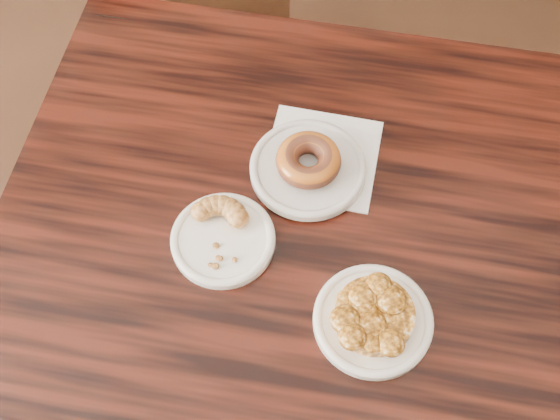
{
  "coord_description": "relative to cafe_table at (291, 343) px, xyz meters",
  "views": [
    {
      "loc": [
        0.02,
        -0.16,
        1.61
      ],
      "look_at": [
        0.09,
        0.3,
        0.8
      ],
      "focal_mm": 45.0,
      "sensor_mm": 36.0,
      "label": 1
    }
  ],
  "objects": [
    {
      "name": "room_walls",
      "position": [
        -0.1,
        -0.25,
        1.02
      ],
      "size": [
        5.02,
        5.02,
        2.8
      ],
      "color": "tan",
      "rests_on": "floor"
    },
    {
      "name": "cafe_table",
      "position": [
        0.0,
        0.0,
        0.0
      ],
      "size": [
        1.08,
        1.08,
        0.75
      ],
      "primitive_type": "cube",
      "rotation": [
        0.0,
        0.0,
        -0.33
      ],
      "color": "black",
      "rests_on": "floor"
    },
    {
      "name": "napkin",
      "position": [
        0.06,
        0.15,
        0.38
      ],
      "size": [
        0.21,
        0.21,
        0.0
      ],
      "primitive_type": "cube",
      "rotation": [
        0.0,
        0.0,
        -0.35
      ],
      "color": "white",
      "rests_on": "cafe_table"
    },
    {
      "name": "plate_donut",
      "position": [
        0.04,
        0.12,
        0.39
      ],
      "size": [
        0.17,
        0.17,
        0.01
      ],
      "primitive_type": "cylinder",
      "color": "silver",
      "rests_on": "napkin"
    },
    {
      "name": "plate_cruller",
      "position": [
        -0.09,
        0.03,
        0.38
      ],
      "size": [
        0.14,
        0.14,
        0.01
      ],
      "primitive_type": "cylinder",
      "color": "white",
      "rests_on": "cafe_table"
    },
    {
      "name": "plate_fritter",
      "position": [
        0.08,
        -0.11,
        0.38
      ],
      "size": [
        0.15,
        0.15,
        0.01
      ],
      "primitive_type": "cylinder",
      "color": "white",
      "rests_on": "cafe_table"
    },
    {
      "name": "glazed_donut",
      "position": [
        0.04,
        0.12,
        0.41
      ],
      "size": [
        0.09,
        0.09,
        0.03
      ],
      "primitive_type": "torus",
      "color": "#984E16",
      "rests_on": "plate_donut"
    },
    {
      "name": "apple_fritter",
      "position": [
        0.08,
        -0.11,
        0.4
      ],
      "size": [
        0.14,
        0.14,
        0.03
      ],
      "primitive_type": null,
      "color": "#442307",
      "rests_on": "plate_fritter"
    },
    {
      "name": "cruller_fragment",
      "position": [
        -0.09,
        0.03,
        0.4
      ],
      "size": [
        0.1,
        0.1,
        0.03
      ],
      "primitive_type": null,
      "color": "brown",
      "rests_on": "plate_cruller"
    }
  ]
}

